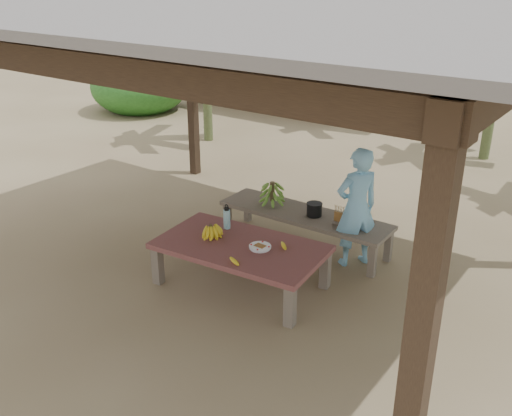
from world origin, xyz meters
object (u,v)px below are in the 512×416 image
Objects in this scene: plate at (260,247)px; work_table at (241,250)px; bench at (304,217)px; cooking_pot at (314,210)px; water_flask at (227,218)px; woman at (356,208)px; ripe_banana_bunch at (211,230)px.

work_table is at bearing -168.52° from plate.
bench is 11.93× the size of cooking_pot.
cooking_pot is at bearing 91.99° from plate.
water_flask is 1.15m from cooking_pot.
bench is 1.11m from water_flask.
water_flask is 0.21× the size of woman.
ripe_banana_bunch reaches higher than plate.
work_table is 1.24m from bench.
work_table is at bearing 1.58° from woman.
work_table is 7.38× the size of ripe_banana_bunch.
plate is at bearing 9.11° from woman.
work_table is 0.49m from water_flask.
work_table is 6.41× the size of water_flask.
cooking_pot is (0.14, -0.00, 0.13)m from bench.
ripe_banana_bunch is at bearing -92.34° from water_flask.
plate is (0.18, -1.19, 0.12)m from bench.
woman is at bearing -3.79° from cooking_pot.
ripe_banana_bunch is at bearing -114.54° from cooking_pot.
cooking_pot is (0.58, 1.26, -0.05)m from ripe_banana_bunch.
plate is 1.19m from cooking_pot.
cooking_pot is 0.13× the size of woman.
ripe_banana_bunch is at bearing -173.07° from plate.
plate is (0.23, 0.05, 0.08)m from work_table.
plate is 1.28m from woman.
cooking_pot reaches higher than plate.
cooking_pot reaches higher than work_table.
plate is 1.28× the size of cooking_pot.
ripe_banana_bunch is 0.27m from water_flask.
water_flask is (0.01, 0.27, 0.05)m from ripe_banana_bunch.
water_flask is 1.49m from woman.
cooking_pot is at bearing -59.76° from woman.
bench is 0.78m from woman.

